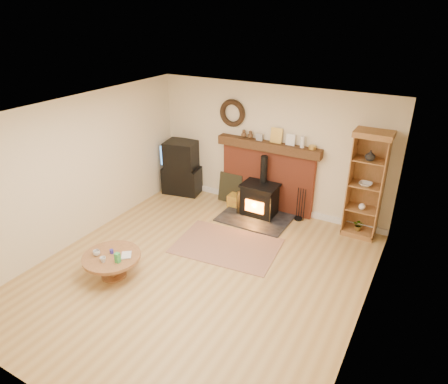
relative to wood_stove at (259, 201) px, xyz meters
The scene contains 11 objects.
ground 2.29m from the wood_stove, 90.34° to the right, with size 5.50×5.50×0.00m, color #AB8147.
room_shell 2.58m from the wood_stove, 90.82° to the right, with size 5.02×5.52×2.61m.
chimney_breast 0.62m from the wood_stove, 91.77° to the left, with size 2.20×0.22×1.78m.
wood_stove is the anchor object (origin of this frame).
area_rug 1.39m from the wood_stove, 90.09° to the right, with size 1.82×1.25×0.01m, color brown.
tv_unit 2.06m from the wood_stove, behind, with size 0.92×0.72×1.22m.
curio_cabinet 2.10m from the wood_stove, ahead, with size 0.65×0.47×2.02m.
firelog_box 0.59m from the wood_stove, 166.44° to the left, with size 0.43×0.27×0.27m, color yellow.
leaning_painting 0.87m from the wood_stove, 161.20° to the left, with size 0.54×0.03×0.65m, color black.
fire_tools 0.85m from the wood_stove, 16.12° to the left, with size 0.19×0.16×0.70m.
coffee_table 3.23m from the wood_stove, 111.06° to the right, with size 0.91×0.91×0.55m.
Camera 1 is at (2.97, -4.44, 3.95)m, focal length 32.00 mm.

